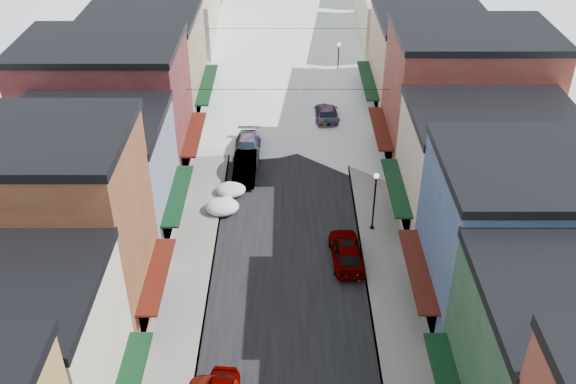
{
  "coord_description": "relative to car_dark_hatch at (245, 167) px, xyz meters",
  "views": [
    {
      "loc": [
        -0.01,
        -7.99,
        27.38
      ],
      "look_at": [
        0.0,
        30.05,
        2.75
      ],
      "focal_mm": 40.0,
      "sensor_mm": 36.0,
      "label": 1
    }
  ],
  "objects": [
    {
      "name": "road",
      "position": [
        3.5,
        23.28,
        -0.82
      ],
      "size": [
        10.0,
        160.0,
        0.01
      ],
      "primitive_type": "cube",
      "color": "black",
      "rests_on": "ground"
    },
    {
      "name": "sidewalk_left",
      "position": [
        -3.1,
        23.28,
        -0.75
      ],
      "size": [
        3.2,
        160.0,
        0.15
      ],
      "primitive_type": "cube",
      "color": "gray",
      "rests_on": "ground"
    },
    {
      "name": "sidewalk_right",
      "position": [
        10.1,
        23.28,
        -0.75
      ],
      "size": [
        3.2,
        160.0,
        0.15
      ],
      "primitive_type": "cube",
      "color": "gray",
      "rests_on": "ground"
    },
    {
      "name": "curb_left",
      "position": [
        -1.55,
        23.28,
        -0.75
      ],
      "size": [
        0.1,
        160.0,
        0.15
      ],
      "primitive_type": "cube",
      "color": "slate",
      "rests_on": "ground"
    },
    {
      "name": "curb_right",
      "position": [
        8.55,
        23.28,
        -0.75
      ],
      "size": [
        0.1,
        160.0,
        0.15
      ],
      "primitive_type": "cube",
      "color": "slate",
      "rests_on": "ground"
    },
    {
      "name": "bldg_l_cream",
      "position": [
        -9.69,
        -24.22,
        3.93
      ],
      "size": [
        11.3,
        8.2,
        9.5
      ],
      "color": "beige",
      "rests_on": "ground"
    },
    {
      "name": "bldg_l_brick_near",
      "position": [
        -10.19,
        -16.22,
        5.43
      ],
      "size": [
        12.3,
        8.2,
        12.5
      ],
      "color": "brown",
      "rests_on": "ground"
    },
    {
      "name": "bldg_l_grayblue",
      "position": [
        -9.69,
        -7.72,
        3.68
      ],
      "size": [
        11.3,
        9.2,
        9.0
      ],
      "color": "gray",
      "rests_on": "ground"
    },
    {
      "name": "bldg_l_brick_far",
      "position": [
        -10.69,
        1.28,
        4.68
      ],
      "size": [
        13.3,
        9.2,
        11.0
      ],
      "color": "maroon",
      "rests_on": "ground"
    },
    {
      "name": "bldg_l_tan",
      "position": [
        -9.69,
        11.28,
        4.18
      ],
      "size": [
        11.3,
        11.2,
        10.0
      ],
      "color": "#8E7E5D",
      "rests_on": "ground"
    },
    {
      "name": "bldg_r_blue",
      "position": [
        16.69,
        -15.72,
        4.43
      ],
      "size": [
        11.3,
        9.2,
        10.5
      ],
      "color": "#354E78",
      "rests_on": "ground"
    },
    {
      "name": "bldg_r_cream",
      "position": [
        17.19,
        -6.72,
        3.68
      ],
      "size": [
        12.3,
        9.2,
        9.0
      ],
      "color": "beige",
      "rests_on": "ground"
    },
    {
      "name": "bldg_r_brick_far",
      "position": [
        17.69,
        2.28,
        4.93
      ],
      "size": [
        13.3,
        9.2,
        11.5
      ],
      "color": "maroon",
      "rests_on": "ground"
    },
    {
      "name": "bldg_r_tan",
      "position": [
        16.69,
        12.28,
        3.93
      ],
      "size": [
        11.3,
        11.2,
        9.5
      ],
      "color": "tan",
      "rests_on": "ground"
    },
    {
      "name": "overhead_cables",
      "position": [
        3.5,
        10.78,
        5.38
      ],
      "size": [
        16.4,
        15.04,
        0.04
      ],
      "color": "black",
      "rests_on": "ground"
    },
    {
      "name": "car_dark_hatch",
      "position": [
        0.0,
        0.0,
        0.0
      ],
      "size": [
        1.8,
        5.02,
        1.65
      ],
      "primitive_type": "imported",
      "rotation": [
        0.0,
        0.0,
        -0.01
      ],
      "color": "black",
      "rests_on": "ground"
    },
    {
      "name": "car_silver_wagon",
      "position": [
        0.0,
        3.24,
        -0.03
      ],
      "size": [
        2.26,
        5.49,
        1.59
      ],
      "primitive_type": "imported",
      "rotation": [
        0.0,
        0.0,
        -0.01
      ],
      "color": "#9FA2A7",
      "rests_on": "ground"
    },
    {
      "name": "car_gray_suv",
      "position": [
        7.41,
        -10.96,
        0.03
      ],
      "size": [
        2.31,
        5.12,
        1.71
      ],
      "primitive_type": "imported",
      "rotation": [
        0.0,
        0.0,
        3.2
      ],
      "color": "gray",
      "rests_on": "ground"
    },
    {
      "name": "car_black_sedan",
      "position": [
        7.09,
        10.04,
        -0.01
      ],
      "size": [
        2.5,
        5.7,
        1.63
      ],
      "primitive_type": "imported",
      "rotation": [
        0.0,
        0.0,
        3.18
      ],
      "color": "black",
      "rests_on": "ground"
    },
    {
      "name": "car_lane_silver",
      "position": [
        1.83,
        15.71,
        0.04
      ],
      "size": [
        2.23,
        5.13,
        1.72
      ],
      "primitive_type": "imported",
      "rotation": [
        0.0,
        0.0,
        0.04
      ],
      "color": "#989BA0",
      "rests_on": "ground"
    },
    {
      "name": "car_lane_white",
      "position": [
        4.26,
        38.14,
        -0.14
      ],
      "size": [
        2.86,
        5.16,
        1.37
      ],
      "primitive_type": "imported",
      "rotation": [
        0.0,
        0.0,
        3.27
      ],
      "color": "white",
      "rests_on": "ground"
    },
    {
      "name": "streetlamp_near",
      "position": [
        9.54,
        -7.43,
        2.22
      ],
      "size": [
        0.38,
        0.38,
        4.59
      ],
      "color": "black",
      "rests_on": "sidewalk_right"
    },
    {
      "name": "streetlamp_far",
      "position": [
        8.7,
        18.28,
        2.21
      ],
      "size": [
        0.38,
        0.38,
        4.57
      ],
      "color": "black",
      "rests_on": "sidewalk_right"
    },
    {
      "name": "snow_pile_mid",
      "position": [
        -1.38,
        -5.14,
        -0.32
      ],
      "size": [
        2.5,
        2.74,
        1.06
      ],
      "color": "white",
      "rests_on": "ground"
    },
    {
      "name": "snow_pile_far",
      "position": [
        -0.9,
        -2.7,
        -0.37
      ],
      "size": [
        2.26,
        2.59,
        0.95
      ],
      "color": "white",
      "rests_on": "ground"
    }
  ]
}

